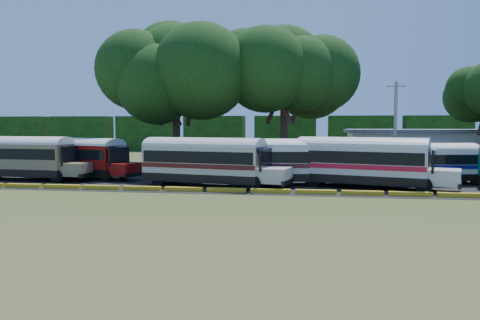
# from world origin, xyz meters

# --- Properties ---
(ground) EXTENTS (160.00, 160.00, 0.00)m
(ground) POSITION_xyz_m (0.00, 0.00, 0.00)
(ground) COLOR #36531B
(ground) RESTS_ON ground
(asphalt_strip) EXTENTS (64.00, 24.00, 0.02)m
(asphalt_strip) POSITION_xyz_m (1.00, 12.00, 0.01)
(asphalt_strip) COLOR black
(asphalt_strip) RESTS_ON ground
(curb) EXTENTS (53.70, 0.45, 0.30)m
(curb) POSITION_xyz_m (-0.00, 1.00, 0.15)
(curb) COLOR yellow
(curb) RESTS_ON ground
(terminal_building) EXTENTS (19.00, 9.00, 4.00)m
(terminal_building) POSITION_xyz_m (18.00, 30.00, 2.03)
(terminal_building) COLOR silver
(terminal_building) RESTS_ON ground
(treeline_backdrop) EXTENTS (130.00, 4.00, 6.00)m
(treeline_backdrop) POSITION_xyz_m (0.00, 48.00, 3.00)
(treeline_backdrop) COLOR black
(treeline_backdrop) RESTS_ON ground
(bus_beige) EXTENTS (11.23, 3.67, 3.63)m
(bus_beige) POSITION_xyz_m (-19.52, 5.43, 2.08)
(bus_beige) COLOR black
(bus_beige) RESTS_ON ground
(bus_red) EXTENTS (10.83, 5.64, 3.46)m
(bus_red) POSITION_xyz_m (-15.49, 7.50, 1.99)
(bus_red) COLOR black
(bus_red) RESTS_ON ground
(bus_cream_west) EXTENTS (11.40, 4.95, 3.64)m
(bus_cream_west) POSITION_xyz_m (-3.49, 3.82, 2.06)
(bus_cream_west) COLOR black
(bus_cream_west) RESTS_ON ground
(bus_cream_east) EXTENTS (10.97, 3.57, 3.54)m
(bus_cream_east) POSITION_xyz_m (3.14, 5.64, 2.00)
(bus_cream_east) COLOR black
(bus_cream_east) RESTS_ON ground
(bus_white_red) EXTENTS (11.54, 5.93, 3.69)m
(bus_white_red) POSITION_xyz_m (8.02, 4.62, 2.09)
(bus_white_red) COLOR black
(bus_white_red) RESTS_ON ground
(bus_white_blue) EXTENTS (9.97, 3.98, 3.19)m
(bus_white_blue) POSITION_xyz_m (12.90, 7.70, 1.80)
(bus_white_blue) COLOR black
(bus_white_blue) RESTS_ON ground
(tree_west) EXTENTS (12.35, 12.35, 14.61)m
(tree_west) POSITION_xyz_m (-9.34, 15.84, 10.05)
(tree_west) COLOR #3C271E
(tree_west) RESTS_ON ground
(tree_center) EXTENTS (11.39, 11.39, 14.64)m
(tree_center) POSITION_xyz_m (1.40, 18.33, 10.43)
(tree_center) COLOR #3C271E
(tree_center) RESTS_ON ground
(utility_pole) EXTENTS (1.60, 0.30, 8.53)m
(utility_pole) POSITION_xyz_m (11.86, 14.90, 4.38)
(utility_pole) COLOR gray
(utility_pole) RESTS_ON ground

